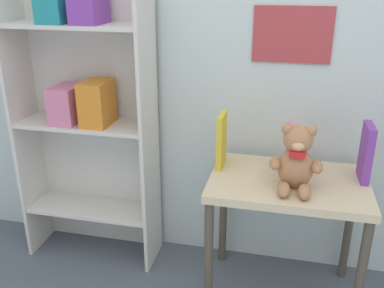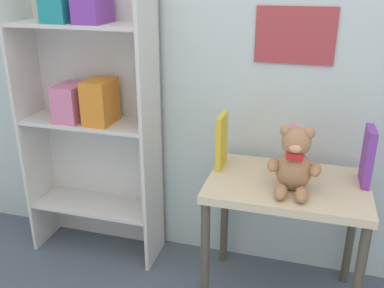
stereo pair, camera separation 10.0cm
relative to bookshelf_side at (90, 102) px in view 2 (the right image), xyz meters
name	(u,v)px [view 2 (the right image)]	position (x,y,z in m)	size (l,w,h in m)	color
wall_back	(273,23)	(0.88, 0.15, 0.40)	(4.80, 0.07, 2.50)	silver
bookshelf_side	(90,102)	(0.00, 0.00, 0.00)	(0.70, 0.27, 1.51)	beige
display_table	(286,201)	(1.02, -0.17, -0.32)	(0.69, 0.47, 0.62)	beige
teddy_bear	(294,162)	(1.04, -0.24, -0.10)	(0.22, 0.20, 0.28)	#A8754C
book_standing_yellow	(222,141)	(0.71, -0.09, -0.11)	(0.02, 0.14, 0.25)	gold
book_standing_pink	(291,151)	(1.02, -0.08, -0.12)	(0.04, 0.11, 0.23)	#D17093
book_standing_purple	(368,156)	(1.34, -0.09, -0.11)	(0.03, 0.15, 0.25)	purple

